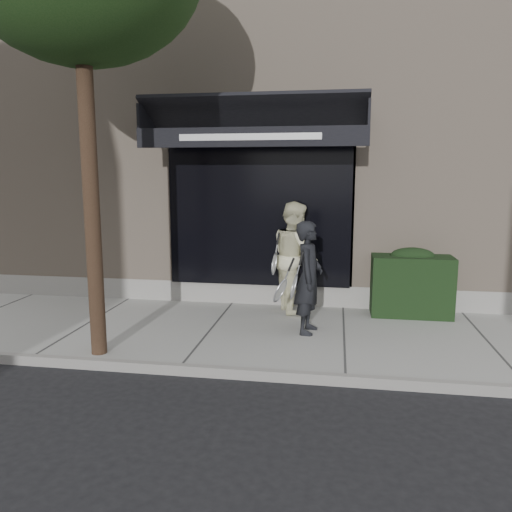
# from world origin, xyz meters

# --- Properties ---
(ground) EXTENTS (80.00, 80.00, 0.00)m
(ground) POSITION_xyz_m (0.00, 0.00, 0.00)
(ground) COLOR black
(ground) RESTS_ON ground
(sidewalk) EXTENTS (20.00, 3.00, 0.12)m
(sidewalk) POSITION_xyz_m (0.00, 0.00, 0.06)
(sidewalk) COLOR #A0A09B
(sidewalk) RESTS_ON ground
(curb) EXTENTS (20.00, 0.10, 0.14)m
(curb) POSITION_xyz_m (0.00, -1.55, 0.07)
(curb) COLOR gray
(curb) RESTS_ON ground
(building_facade) EXTENTS (14.30, 8.04, 5.64)m
(building_facade) POSITION_xyz_m (-0.01, 4.96, 2.74)
(building_facade) COLOR tan
(building_facade) RESTS_ON ground
(hedge) EXTENTS (1.30, 0.70, 1.14)m
(hedge) POSITION_xyz_m (1.10, 1.25, 0.66)
(hedge) COLOR black
(hedge) RESTS_ON sidewalk
(pedestrian_front) EXTENTS (0.73, 0.90, 1.66)m
(pedestrian_front) POSITION_xyz_m (-0.54, 0.02, 0.95)
(pedestrian_front) COLOR black
(pedestrian_front) RESTS_ON sidewalk
(pedestrian_back) EXTENTS (0.99, 1.11, 1.88)m
(pedestrian_back) POSITION_xyz_m (-0.84, 1.19, 1.06)
(pedestrian_back) COLOR beige
(pedestrian_back) RESTS_ON sidewalk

